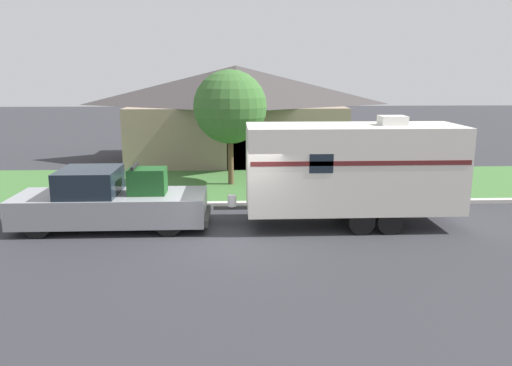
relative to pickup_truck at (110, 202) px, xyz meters
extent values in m
plane|color=#2D2D33|center=(4.01, -1.25, -0.85)|extent=(120.00, 120.00, 0.00)
cube|color=beige|center=(4.01, 2.50, -0.78)|extent=(80.00, 0.30, 0.14)
cube|color=#3D6B33|center=(4.01, 6.15, -0.83)|extent=(80.00, 7.00, 0.03)
cube|color=gray|center=(4.04, 12.66, 0.69)|extent=(11.24, 6.96, 3.06)
pyramid|color=#3D3838|center=(4.04, 12.66, 3.27)|extent=(12.14, 7.52, 2.11)
cube|color=#4C3828|center=(4.04, 9.21, 0.20)|extent=(1.00, 0.06, 2.10)
cylinder|color=black|center=(-1.94, -0.86, -0.42)|extent=(0.84, 0.28, 0.84)
cylinder|color=black|center=(-1.94, 0.86, -0.42)|extent=(0.84, 0.28, 0.84)
cylinder|color=black|center=(1.91, -0.86, -0.42)|extent=(0.84, 0.28, 0.84)
cylinder|color=black|center=(1.91, 0.86, -0.42)|extent=(0.84, 0.28, 0.84)
cube|color=gray|center=(-1.19, 0.00, -0.18)|extent=(3.38, 2.09, 0.87)
cube|color=#19232D|center=(-0.58, 0.00, 0.65)|extent=(1.76, 1.92, 0.79)
cube|color=gray|center=(1.73, 0.00, -0.18)|extent=(2.46, 2.09, 0.87)
cube|color=#333333|center=(3.03, 0.00, -0.49)|extent=(0.12, 1.88, 0.20)
cube|color=#194C1E|center=(1.19, 0.00, 0.65)|extent=(1.13, 0.88, 0.80)
cube|color=black|center=(0.83, 0.00, 1.13)|extent=(0.10, 0.96, 0.08)
cylinder|color=black|center=(7.69, -1.01, -0.45)|extent=(0.78, 0.22, 0.78)
cylinder|color=black|center=(7.69, 1.01, -0.45)|extent=(0.78, 0.22, 0.78)
cylinder|color=black|center=(8.55, -1.01, -0.45)|extent=(0.78, 0.22, 0.78)
cylinder|color=black|center=(8.55, 1.01, -0.45)|extent=(0.78, 0.22, 0.78)
cube|color=silver|center=(7.59, 0.00, 1.03)|extent=(6.62, 2.31, 2.64)
cube|color=#5B1E1E|center=(7.59, -1.16, 1.36)|extent=(6.49, 0.01, 0.14)
cube|color=#383838|center=(3.75, 0.00, -0.24)|extent=(1.06, 0.12, 0.10)
cylinder|color=silver|center=(3.80, 0.00, -0.01)|extent=(0.28, 0.28, 0.36)
cube|color=silver|center=(8.78, 0.00, 2.49)|extent=(0.80, 0.68, 0.28)
cube|color=#19232D|center=(6.40, -1.16, 1.36)|extent=(0.70, 0.01, 0.56)
cylinder|color=brown|center=(7.35, 3.59, -0.26)|extent=(0.09, 0.09, 1.18)
cube|color=silver|center=(7.35, 3.59, 0.44)|extent=(0.48, 0.20, 0.22)
cylinder|color=brown|center=(3.74, 6.05, 0.26)|extent=(0.24, 0.24, 2.20)
sphere|color=#38662D|center=(3.74, 6.05, 2.53)|extent=(3.11, 3.11, 3.11)
camera|label=1|loc=(3.87, -15.21, 3.92)|focal=35.00mm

